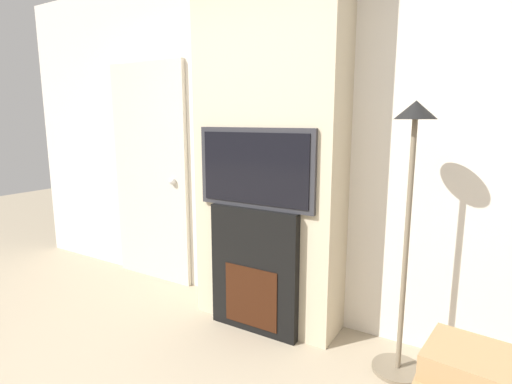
# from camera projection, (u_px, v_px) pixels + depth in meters

# --- Properties ---
(wall_back) EXTENTS (6.00, 0.06, 2.70)m
(wall_back) POSITION_uv_depth(u_px,v_px,m) (282.00, 140.00, 3.00)
(wall_back) COLOR silver
(wall_back) RESTS_ON ground_plane
(chimney_breast) EXTENTS (1.08, 0.35, 2.70)m
(chimney_breast) POSITION_uv_depth(u_px,v_px,m) (269.00, 142.00, 2.83)
(chimney_breast) COLOR beige
(chimney_breast) RESTS_ON ground_plane
(fireplace) EXTENTS (0.68, 0.15, 0.90)m
(fireplace) POSITION_uv_depth(u_px,v_px,m) (256.00, 270.00, 2.84)
(fireplace) COLOR black
(fireplace) RESTS_ON ground_plane
(television) EXTENTS (0.89, 0.07, 0.55)m
(television) POSITION_uv_depth(u_px,v_px,m) (256.00, 168.00, 2.71)
(television) COLOR #2D2D33
(television) RESTS_ON fireplace
(floor_lamp) EXTENTS (0.30, 0.30, 1.61)m
(floor_lamp) POSITION_uv_depth(u_px,v_px,m) (409.00, 205.00, 2.24)
(floor_lamp) COLOR #726651
(floor_lamp) RESTS_ON ground_plane
(entry_door) EXTENTS (0.88, 0.09, 2.01)m
(entry_door) POSITION_uv_depth(u_px,v_px,m) (150.00, 174.00, 3.71)
(entry_door) COLOR beige
(entry_door) RESTS_ON ground_plane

